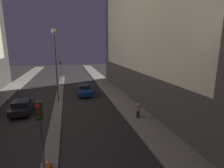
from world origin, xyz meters
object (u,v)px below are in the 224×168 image
traffic_light_near (40,126)px  pedestrian_on_right_sidewalk (138,110)px  car_left_lane (22,107)px  street_lamp (55,49)px  traffic_light_mid (60,66)px  traffic_cone_far (48,162)px  car_right_lane (84,90)px

traffic_light_near → pedestrian_on_right_sidewalk: 11.10m
traffic_light_near → pedestrian_on_right_sidewalk: bearing=41.8°
traffic_light_near → car_left_lane: size_ratio=1.11×
street_lamp → car_left_lane: street_lamp is taller
street_lamp → car_left_lane: (-3.64, -2.82, -6.08)m
traffic_light_mid → pedestrian_on_right_sidewalk: (8.05, -19.87, -2.54)m
traffic_light_near → traffic_cone_far: (-0.03, 1.58, -3.05)m
traffic_cone_far → car_left_lane: (-3.61, 10.07, 0.33)m
traffic_light_mid → traffic_cone_far: traffic_light_mid is taller
car_left_lane → car_right_lane: bearing=38.5°
traffic_light_mid → traffic_cone_far: size_ratio=7.09×
traffic_light_mid → car_right_lane: bearing=-69.3°
traffic_cone_far → car_left_lane: car_left_lane is taller
traffic_light_near → traffic_light_mid: (0.00, 27.07, 0.00)m
traffic_light_mid → car_right_lane: traffic_light_mid is taller
traffic_light_mid → car_right_lane: size_ratio=1.00×
street_lamp → traffic_cone_far: street_lamp is taller
traffic_light_mid → pedestrian_on_right_sidewalk: traffic_light_mid is taller
car_left_lane → pedestrian_on_right_sidewalk: size_ratio=2.65×
traffic_cone_far → car_right_lane: 16.29m
street_lamp → pedestrian_on_right_sidewalk: size_ratio=5.86×
traffic_light_mid → car_left_lane: size_ratio=1.11×
traffic_light_near → traffic_cone_far: bearing=91.1°
traffic_cone_far → pedestrian_on_right_sidewalk: pedestrian_on_right_sidewalk is taller
traffic_light_near → car_right_lane: (3.64, 17.44, -2.71)m
pedestrian_on_right_sidewalk → traffic_light_near: bearing=-138.2°
street_lamp → pedestrian_on_right_sidewalk: 12.35m
street_lamp → traffic_cone_far: (-0.03, -12.89, -6.41)m
car_left_lane → street_lamp: bearing=37.7°
street_lamp → car_right_lane: size_ratio=1.99×
traffic_cone_far → car_left_lane: bearing=109.7°
traffic_light_near → car_right_lane: size_ratio=1.00×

